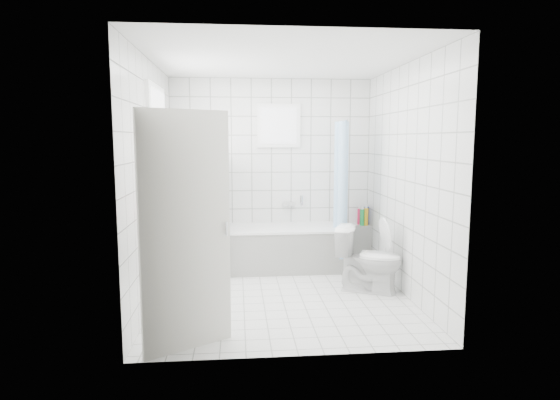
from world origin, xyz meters
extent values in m
plane|color=white|center=(0.00, 0.00, 0.00)|extent=(3.00, 3.00, 0.00)
plane|color=white|center=(0.00, 0.00, 2.60)|extent=(3.00, 3.00, 0.00)
cube|color=white|center=(0.00, 1.50, 1.30)|extent=(2.80, 0.02, 2.60)
cube|color=white|center=(0.00, -1.50, 1.30)|extent=(2.80, 0.02, 2.60)
cube|color=white|center=(-1.40, 0.00, 1.30)|extent=(0.02, 3.00, 2.60)
cube|color=white|center=(1.40, 0.00, 1.30)|extent=(0.02, 3.00, 2.60)
cube|color=white|center=(-1.35, 0.30, 1.60)|extent=(0.01, 0.90, 1.40)
cube|color=white|center=(0.10, 1.46, 1.95)|extent=(0.50, 0.01, 0.50)
cube|color=white|center=(-1.31, 0.30, 0.86)|extent=(0.18, 1.02, 0.08)
cube|color=silver|center=(-0.91, -1.27, 1.00)|extent=(0.70, 0.45, 2.00)
cube|color=white|center=(0.14, 1.12, 0.28)|extent=(1.60, 0.75, 0.55)
cube|color=white|center=(0.14, 1.12, 0.57)|extent=(1.62, 0.77, 0.03)
cube|color=white|center=(-0.73, 1.07, 0.75)|extent=(0.15, 0.85, 1.50)
cube|color=white|center=(1.29, 1.38, 0.28)|extent=(0.40, 0.24, 0.55)
imported|color=white|center=(1.03, 0.08, 0.38)|extent=(0.85, 0.69, 0.76)
cylinder|color=silver|center=(0.89, 1.10, 2.00)|extent=(0.02, 0.80, 0.02)
cube|color=silver|center=(0.24, 1.46, 0.85)|extent=(0.18, 0.06, 0.06)
imported|color=white|center=(-1.30, 0.24, 0.99)|extent=(0.14, 0.14, 0.17)
imported|color=#C663B9|center=(-1.30, 0.60, 1.01)|extent=(0.13, 0.13, 0.21)
imported|color=#CB4F67|center=(-1.30, -0.08, 1.07)|extent=(0.18, 0.18, 0.33)
cylinder|color=#178E3E|center=(1.27, 1.29, 0.67)|extent=(0.06, 0.06, 0.23)
cylinder|color=#163AB6|center=(1.36, 1.39, 0.68)|extent=(0.06, 0.06, 0.25)
cylinder|color=gold|center=(1.33, 1.29, 0.67)|extent=(0.06, 0.06, 0.25)
cylinder|color=#E91B4A|center=(1.26, 1.38, 0.66)|extent=(0.06, 0.06, 0.23)
camera|label=1|loc=(-0.49, -5.10, 1.76)|focal=30.00mm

